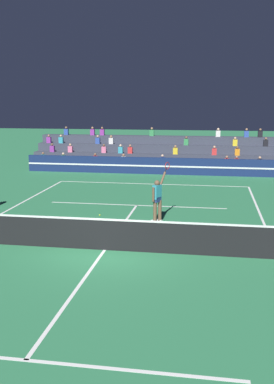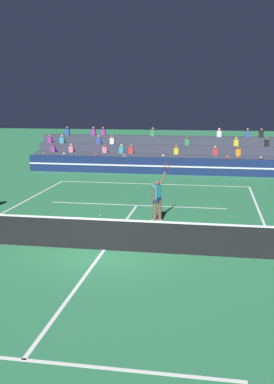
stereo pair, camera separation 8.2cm
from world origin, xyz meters
name	(u,v)px [view 2 (the right image)]	position (x,y,z in m)	size (l,w,h in m)	color
ground_plane	(104,250)	(0.00, 0.00, 0.00)	(120.00, 120.00, 0.00)	#2D7A4C
court_lines	(104,250)	(0.00, 0.00, 0.00)	(11.10, 23.90, 0.01)	white
tennis_net	(104,234)	(0.00, 0.00, 0.54)	(12.00, 0.10, 1.10)	slate
sponsor_banner_wall	(160,166)	(0.00, 15.51, 0.55)	(18.00, 0.26, 1.10)	navy
bleacher_stand	(165,156)	(0.00, 18.67, 0.83)	(18.80, 3.80, 2.83)	#383D4C
tennis_player	(157,198)	(1.29, 3.67, 0.99)	(0.70, 1.04, 2.42)	brown
tennis_ball	(100,215)	(-1.23, 4.27, 0.03)	(0.07, 0.07, 0.07)	#C6DB33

